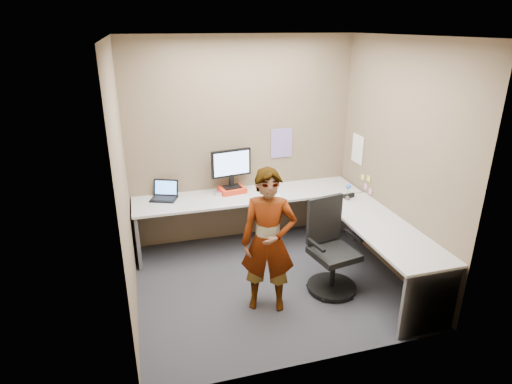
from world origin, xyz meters
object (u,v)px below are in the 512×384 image
object	(u,v)px
monitor	(231,165)
person	(268,242)
office_chair	(330,254)
desk	(296,219)

from	to	relation	value
monitor	person	size ratio (longest dim) A/B	0.35
monitor	office_chair	world-z (taller)	monitor
person	monitor	bearing A→B (deg)	111.14
desk	monitor	size ratio (longest dim) A/B	5.55
desk	office_chair	size ratio (longest dim) A/B	2.86
desk	person	distance (m)	1.00
desk	person	world-z (taller)	person
desk	person	xyz separation A→B (m)	(-0.59, -0.78, 0.18)
office_chair	person	size ratio (longest dim) A/B	0.68
desk	monitor	world-z (taller)	monitor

